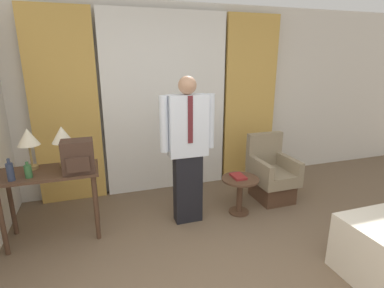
{
  "coord_description": "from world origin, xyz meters",
  "views": [
    {
      "loc": [
        -1.0,
        -1.47,
        1.96
      ],
      "look_at": [
        -0.0,
        1.57,
        1.03
      ],
      "focal_mm": 28.0,
      "sensor_mm": 36.0,
      "label": 1
    }
  ],
  "objects_px": {
    "side_table": "(240,189)",
    "book": "(238,176)",
    "bottle_near_edge": "(28,171)",
    "bottle_by_lamp": "(10,172)",
    "table_lamp_right": "(62,136)",
    "backpack": "(78,157)",
    "desk": "(50,184)",
    "armchair": "(271,176)",
    "table_lamp_left": "(28,139)",
    "person": "(188,146)"
  },
  "relations": [
    {
      "from": "side_table",
      "to": "book",
      "type": "distance_m",
      "value": 0.17
    },
    {
      "from": "bottle_near_edge",
      "to": "bottle_by_lamp",
      "type": "bearing_deg",
      "value": -167.12
    },
    {
      "from": "table_lamp_right",
      "to": "backpack",
      "type": "bearing_deg",
      "value": -58.38
    },
    {
      "from": "desk",
      "to": "armchair",
      "type": "relative_size",
      "value": 1.12
    },
    {
      "from": "table_lamp_left",
      "to": "table_lamp_right",
      "type": "height_order",
      "value": "same"
    },
    {
      "from": "desk",
      "to": "bottle_near_edge",
      "type": "xyz_separation_m",
      "value": [
        -0.16,
        -0.13,
        0.21
      ]
    },
    {
      "from": "armchair",
      "to": "book",
      "type": "height_order",
      "value": "armchair"
    },
    {
      "from": "table_lamp_right",
      "to": "armchair",
      "type": "height_order",
      "value": "table_lamp_right"
    },
    {
      "from": "book",
      "to": "armchair",
      "type": "bearing_deg",
      "value": 19.43
    },
    {
      "from": "table_lamp_left",
      "to": "backpack",
      "type": "xyz_separation_m",
      "value": [
        0.49,
        -0.25,
        -0.17
      ]
    },
    {
      "from": "side_table",
      "to": "table_lamp_right",
      "type": "bearing_deg",
      "value": 171.77
    },
    {
      "from": "bottle_near_edge",
      "to": "backpack",
      "type": "bearing_deg",
      "value": 0.4
    },
    {
      "from": "bottle_by_lamp",
      "to": "table_lamp_right",
      "type": "bearing_deg",
      "value": 31.24
    },
    {
      "from": "person",
      "to": "book",
      "type": "relative_size",
      "value": 7.94
    },
    {
      "from": "table_lamp_left",
      "to": "bottle_near_edge",
      "type": "distance_m",
      "value": 0.37
    },
    {
      "from": "backpack",
      "to": "person",
      "type": "distance_m",
      "value": 1.2
    },
    {
      "from": "bottle_by_lamp",
      "to": "book",
      "type": "xyz_separation_m",
      "value": [
        2.5,
        0.02,
        -0.38
      ]
    },
    {
      "from": "bottle_near_edge",
      "to": "person",
      "type": "bearing_deg",
      "value": 0.07
    },
    {
      "from": "backpack",
      "to": "armchair",
      "type": "bearing_deg",
      "value": 4.75
    },
    {
      "from": "bottle_by_lamp",
      "to": "person",
      "type": "relative_size",
      "value": 0.13
    },
    {
      "from": "desk",
      "to": "table_lamp_left",
      "type": "bearing_deg",
      "value": 142.66
    },
    {
      "from": "book",
      "to": "person",
      "type": "bearing_deg",
      "value": 178.7
    },
    {
      "from": "bottle_near_edge",
      "to": "side_table",
      "type": "height_order",
      "value": "bottle_near_edge"
    },
    {
      "from": "side_table",
      "to": "book",
      "type": "height_order",
      "value": "book"
    },
    {
      "from": "bottle_by_lamp",
      "to": "armchair",
      "type": "bearing_deg",
      "value": 4.48
    },
    {
      "from": "bottle_by_lamp",
      "to": "person",
      "type": "height_order",
      "value": "person"
    },
    {
      "from": "backpack",
      "to": "armchair",
      "type": "distance_m",
      "value": 2.59
    },
    {
      "from": "armchair",
      "to": "table_lamp_left",
      "type": "bearing_deg",
      "value": 179.19
    },
    {
      "from": "bottle_by_lamp",
      "to": "armchair",
      "type": "height_order",
      "value": "bottle_by_lamp"
    },
    {
      "from": "book",
      "to": "side_table",
      "type": "bearing_deg",
      "value": -60.04
    },
    {
      "from": "armchair",
      "to": "desk",
      "type": "bearing_deg",
      "value": -178.29
    },
    {
      "from": "desk",
      "to": "book",
      "type": "height_order",
      "value": "desk"
    },
    {
      "from": "desk",
      "to": "table_lamp_right",
      "type": "distance_m",
      "value": 0.52
    },
    {
      "from": "table_lamp_left",
      "to": "book",
      "type": "relative_size",
      "value": 2.04
    },
    {
      "from": "desk",
      "to": "side_table",
      "type": "xyz_separation_m",
      "value": [
        2.21,
        -0.17,
        -0.31
      ]
    },
    {
      "from": "bottle_near_edge",
      "to": "book",
      "type": "relative_size",
      "value": 0.76
    },
    {
      "from": "side_table",
      "to": "bottle_near_edge",
      "type": "bearing_deg",
      "value": 179.01
    },
    {
      "from": "table_lamp_right",
      "to": "person",
      "type": "relative_size",
      "value": 0.26
    },
    {
      "from": "table_lamp_right",
      "to": "armchair",
      "type": "xyz_separation_m",
      "value": [
        2.66,
        -0.04,
        -0.79
      ]
    },
    {
      "from": "table_lamp_right",
      "to": "bottle_near_edge",
      "type": "relative_size",
      "value": 2.69
    },
    {
      "from": "table_lamp_left",
      "to": "backpack",
      "type": "height_order",
      "value": "table_lamp_left"
    },
    {
      "from": "bottle_near_edge",
      "to": "backpack",
      "type": "relative_size",
      "value": 0.48
    },
    {
      "from": "table_lamp_right",
      "to": "desk",
      "type": "bearing_deg",
      "value": -142.66
    },
    {
      "from": "table_lamp_left",
      "to": "armchair",
      "type": "xyz_separation_m",
      "value": [
        3.0,
        -0.04,
        -0.79
      ]
    },
    {
      "from": "bottle_by_lamp",
      "to": "table_lamp_left",
      "type": "bearing_deg",
      "value": 63.66
    },
    {
      "from": "side_table",
      "to": "book",
      "type": "bearing_deg",
      "value": 119.96
    },
    {
      "from": "backpack",
      "to": "armchair",
      "type": "height_order",
      "value": "backpack"
    },
    {
      "from": "bottle_by_lamp",
      "to": "backpack",
      "type": "distance_m",
      "value": 0.64
    },
    {
      "from": "armchair",
      "to": "bottle_by_lamp",
      "type": "bearing_deg",
      "value": -175.52
    },
    {
      "from": "bottle_by_lamp",
      "to": "person",
      "type": "xyz_separation_m",
      "value": [
        1.83,
        0.04,
        0.08
      ]
    }
  ]
}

